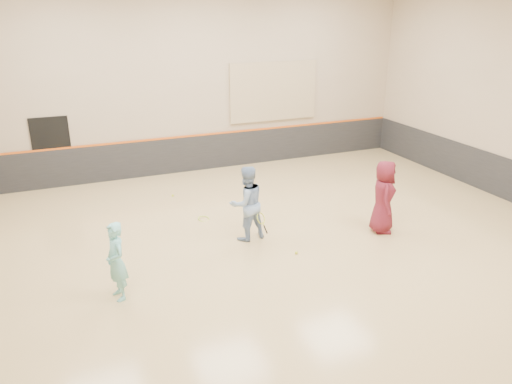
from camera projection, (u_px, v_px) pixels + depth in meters
name	position (u px, v px, depth m)	size (l,w,h in m)	color
room	(268.00, 210.00, 11.60)	(15.04, 12.04, 6.22)	tan
wainscot_back	(197.00, 153.00, 16.84)	(14.90, 0.04, 1.20)	#232326
wainscot_right	(506.00, 179.00, 14.35)	(0.04, 11.90, 1.20)	#232326
accent_stripe	(197.00, 135.00, 16.62)	(14.90, 0.03, 0.06)	#D85914
acoustic_panel	(274.00, 92.00, 17.16)	(3.20, 0.08, 2.00)	tan
doorway	(53.00, 153.00, 15.07)	(1.10, 0.05, 2.20)	black
girl	(116.00, 261.00, 9.36)	(0.57, 0.37, 1.56)	#78CDD0
instructor	(247.00, 203.00, 11.75)	(0.88, 0.69, 1.82)	#7E9AC3
young_man	(383.00, 197.00, 12.15)	(0.89, 0.58, 1.82)	maroon
held_racket	(261.00, 218.00, 11.73)	(0.32, 0.32, 0.59)	#C9D52E
spare_racket	(204.00, 217.00, 13.10)	(0.65, 0.65, 0.16)	#AADC30
ball_under_racket	(296.00, 253.00, 11.29)	(0.07, 0.07, 0.07)	yellow
ball_in_hand	(391.00, 193.00, 11.93)	(0.07, 0.07, 0.07)	#C8E836
ball_beside_spare	(173.00, 195.00, 14.68)	(0.07, 0.07, 0.07)	#CFDB33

